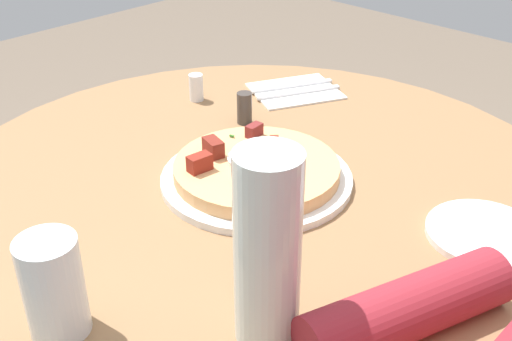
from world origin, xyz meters
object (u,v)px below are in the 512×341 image
Objects in this scene: salt_shaker at (196,87)px; pepper_shaker at (244,108)px; breakfast_pizza at (255,167)px; water_bottle at (267,250)px; bread_plate at (485,234)px; dining_table at (256,264)px; fork at (292,86)px; pizza_plate at (255,178)px; knife at (299,92)px; water_glass at (54,287)px.

salt_shaker is 0.90× the size of pepper_shaker.
breakfast_pizza is 0.34m from water_bottle.
dining_table is at bearing 108.97° from bread_plate.
salt_shaker is (0.37, 0.54, -0.09)m from water_bottle.
fork reaches higher than dining_table.
dining_table is at bearing 58.95° from fork.
pizza_plate is 5.57× the size of salt_shaker.
knife is 0.17m from pepper_shaker.
dining_table is 0.39m from salt_shaker.
water_glass is at bearing -156.48° from pepper_shaker.
knife is (0.19, 0.50, 0.00)m from bread_plate.
water_bottle is at bearing -134.18° from dining_table.
fork is at bearing 32.78° from dining_table.
breakfast_pizza is 1.44× the size of knife.
pepper_shaker is at bearing 23.52° from water_glass.
salt_shaker reaches higher than bread_plate.
bread_plate reaches higher than fork.
bread_plate is 0.57m from fork.
water_bottle is (-0.23, -0.24, 0.09)m from breakfast_pizza.
fork is 0.04m from knife.
pizza_plate is 1.67× the size of knife.
dining_table is 0.29m from pepper_shaker.
pepper_shaker is at bearing 47.40° from water_bottle.
fork is at bearing 20.99° from water_glass.
pepper_shaker is (-0.01, -0.14, 0.00)m from salt_shaker.
knife is at bearing 19.07° from water_glass.
pepper_shaker is at bearing 49.43° from pizza_plate.
bread_plate is at bearing -71.03° from dining_table.
water_bottle is at bearing -47.31° from water_glass.
salt_shaker is at bearing 55.35° from water_bottle.
dining_table is at bearing 55.93° from knife.
salt_shaker is at bearing 34.89° from water_glass.
breakfast_pizza is 0.35m from bread_plate.
water_bottle is 4.26× the size of salt_shaker.
breakfast_pizza is 1.13× the size of water_bottle.
water_glass is at bearing -170.53° from dining_table.
water_glass reaches higher than bread_plate.
fork is 0.71m from water_bottle.
water_glass reaches higher than fork.
breakfast_pizza is 4.81× the size of salt_shaker.
breakfast_pizza is at bearing -130.68° from pepper_shaker.
pepper_shaker is (0.14, 0.16, 0.00)m from breakfast_pizza.
water_glass reaches higher than dining_table.
pizza_plate is 0.38m from fork.
pizza_plate reaches higher than knife.
breakfast_pizza is 0.34m from salt_shaker.
pepper_shaker is at bearing -93.00° from salt_shaker.
fork is 0.76m from water_glass.
fork is at bearing 38.80° from water_bottle.
fork and knife have the same top height.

